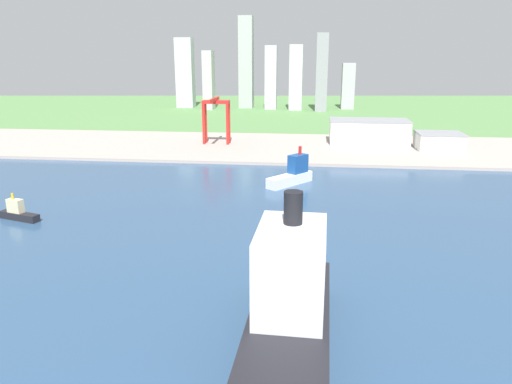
% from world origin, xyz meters
% --- Properties ---
extents(ground_plane, '(2400.00, 2400.00, 0.00)m').
position_xyz_m(ground_plane, '(0.00, 300.00, 0.00)').
color(ground_plane, '#5A894C').
extents(water_bay, '(840.00, 360.00, 0.15)m').
position_xyz_m(water_bay, '(0.00, 240.00, 0.07)').
color(water_bay, '#2D4C70').
rests_on(water_bay, ground).
extents(industrial_pier, '(840.00, 140.00, 2.50)m').
position_xyz_m(industrial_pier, '(0.00, 490.00, 1.25)').
color(industrial_pier, '#AC9D93').
rests_on(industrial_pier, ground).
extents(cargo_ship, '(24.39, 81.24, 44.37)m').
position_xyz_m(cargo_ship, '(6.83, 182.71, 12.87)').
color(cargo_ship, black).
rests_on(cargo_ship, water_bay).
extents(ferry_boat, '(28.80, 33.60, 23.68)m').
position_xyz_m(ferry_boat, '(0.16, 367.77, 6.77)').
color(ferry_boat, white).
rests_on(ferry_boat, water_bay).
extents(tugboat_small, '(23.29, 11.06, 13.52)m').
position_xyz_m(tugboat_small, '(-134.26, 281.02, 3.94)').
color(tugboat_small, black).
rests_on(tugboat_small, water_bay).
extents(port_crane_red, '(24.06, 41.82, 41.66)m').
position_xyz_m(port_crane_red, '(-74.38, 493.61, 32.30)').
color(port_crane_red, red).
rests_on(port_crane_red, industrial_pier).
extents(warehouse_main, '(71.15, 35.15, 21.53)m').
position_xyz_m(warehouse_main, '(63.19, 513.77, 13.29)').
color(warehouse_main, white).
rests_on(warehouse_main, industrial_pier).
extents(warehouse_annex, '(38.01, 31.17, 14.47)m').
position_xyz_m(warehouse_annex, '(119.92, 489.09, 9.76)').
color(warehouse_annex, silver).
rests_on(warehouse_annex, industrial_pier).
extents(distant_skyline, '(277.62, 64.59, 138.11)m').
position_xyz_m(distant_skyline, '(-70.73, 824.14, 53.18)').
color(distant_skyline, silver).
rests_on(distant_skyline, ground).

